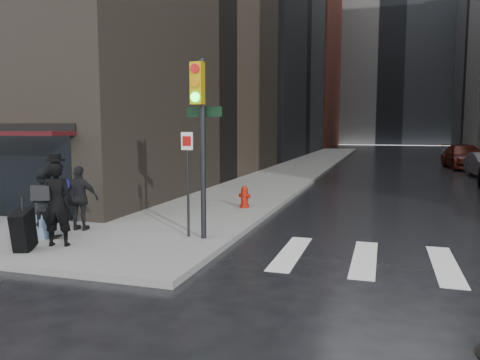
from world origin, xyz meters
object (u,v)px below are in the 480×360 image
Objects in this scene: man_overcoat at (50,208)px; parked_car_3 at (464,157)px; parked_car_4 at (462,154)px; fire_hydrant at (245,198)px; traffic_light at (199,124)px; man_jeans at (45,203)px; man_greycoat at (80,198)px.

man_overcoat reaches higher than parked_car_3.
parked_car_3 is (12.38, 27.09, -0.22)m from man_overcoat.
man_overcoat is 29.79m from parked_car_3.
fire_hydrant is at bearing -116.19° from parked_car_4.
fire_hydrant is at bearing 101.00° from traffic_light.
parked_car_3 is at bearing 65.00° from fire_hydrant.
man_overcoat is at bearing -113.07° from fire_hydrant.
man_overcoat is 35.92m from parked_car_4.
man_overcoat is at bearing 130.82° from man_jeans.
traffic_light reaches higher than man_greycoat.
parked_car_3 is (13.13, 26.37, -0.18)m from man_jeans.
traffic_light is at bearing -168.72° from man_overcoat.
traffic_light is at bearing -115.49° from parked_car_3.
traffic_light reaches higher than man_overcoat.
parked_car_3 is (9.48, 25.42, -2.08)m from traffic_light.
man_overcoat is 3.83m from traffic_light.
man_overcoat reaches higher than man_greycoat.
man_jeans reaches higher than fire_hydrant.
man_greycoat is 2.28× the size of fire_hydrant.
man_greycoat is at bearing -172.13° from traffic_light.
parked_car_4 is at bearing 78.22° from parked_car_3.
traffic_light is at bearing -112.98° from parked_car_4.
fire_hydrant is (3.40, 5.51, -0.51)m from man_jeans.
man_overcoat is 0.50× the size of traffic_light.
traffic_light is 33.43m from parked_car_4.
man_greycoat is (0.31, 0.95, -0.00)m from man_jeans.
man_greycoat is at bearing -118.27° from parked_car_4.
man_jeans is 2.29× the size of fire_hydrant.
man_jeans is at bearing -157.51° from traffic_light.
parked_car_4 is at bearing 79.96° from traffic_light.
man_overcoat is at bearing -142.22° from traffic_light.
traffic_light is at bearing -86.80° from fire_hydrant.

